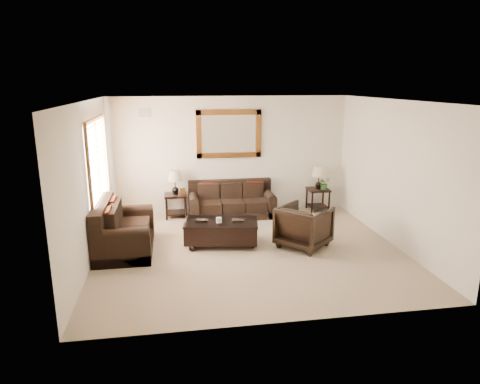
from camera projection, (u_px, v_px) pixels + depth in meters
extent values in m
cube|color=gray|center=(249.00, 250.00, 7.90)|extent=(5.50, 5.00, 0.01)
cube|color=white|center=(250.00, 101.00, 7.23)|extent=(5.50, 5.00, 0.01)
cube|color=silver|center=(230.00, 155.00, 9.95)|extent=(5.50, 0.01, 2.70)
cube|color=silver|center=(287.00, 223.00, 5.17)|extent=(5.50, 0.01, 2.70)
cube|color=silver|center=(88.00, 184.00, 7.14)|extent=(0.01, 5.00, 2.70)
cube|color=silver|center=(394.00, 173.00, 7.99)|extent=(0.01, 5.00, 2.70)
cube|color=white|center=(96.00, 163.00, 7.95)|extent=(0.01, 1.80, 1.50)
cube|color=#652E16|center=(95.00, 120.00, 7.76)|extent=(0.06, 1.96, 0.08)
cube|color=#652E16|center=(102.00, 203.00, 8.15)|extent=(0.06, 1.96, 0.08)
cube|color=#652E16|center=(89.00, 173.00, 7.06)|extent=(0.06, 0.08, 1.50)
cube|color=#652E16|center=(105.00, 154.00, 8.85)|extent=(0.06, 0.08, 1.50)
cube|color=#652E16|center=(98.00, 163.00, 7.96)|extent=(0.05, 0.05, 1.50)
cube|color=#4F290F|center=(229.00, 134.00, 9.79)|extent=(1.50, 0.06, 1.10)
cube|color=white|center=(229.00, 134.00, 9.81)|extent=(1.26, 0.01, 0.86)
cube|color=#999999|center=(144.00, 113.00, 9.39)|extent=(0.25, 0.02, 0.18)
cube|color=black|center=(232.00, 213.00, 9.85)|extent=(1.94, 0.84, 0.16)
cube|color=black|center=(230.00, 188.00, 10.03)|extent=(1.94, 0.19, 0.40)
cube|color=black|center=(209.00, 206.00, 9.70)|extent=(0.50, 0.69, 0.24)
cube|color=black|center=(232.00, 205.00, 9.78)|extent=(0.50, 0.69, 0.24)
cube|color=black|center=(254.00, 204.00, 9.86)|extent=(0.50, 0.69, 0.24)
cube|color=black|center=(194.00, 208.00, 9.67)|extent=(0.19, 0.84, 0.47)
cylinder|color=black|center=(193.00, 198.00, 9.61)|extent=(0.19, 0.82, 0.19)
cube|color=black|center=(269.00, 205.00, 9.94)|extent=(0.19, 0.84, 0.47)
cylinder|color=black|center=(269.00, 195.00, 9.88)|extent=(0.19, 0.82, 0.19)
cube|color=#5C1B0C|center=(206.00, 191.00, 9.78)|extent=(0.37, 0.16, 0.38)
cube|color=#5C1B0C|center=(255.00, 189.00, 9.96)|extent=(0.37, 0.16, 0.38)
cube|color=black|center=(126.00, 245.00, 7.86)|extent=(0.98, 1.64, 0.18)
cube|color=black|center=(102.00, 215.00, 7.65)|extent=(0.23, 1.64, 0.46)
cube|color=black|center=(125.00, 239.00, 7.52)|extent=(0.80, 0.57, 0.28)
cube|color=black|center=(128.00, 228.00, 8.09)|extent=(0.80, 0.57, 0.28)
cube|color=black|center=(121.00, 251.00, 7.14)|extent=(0.98, 0.23, 0.54)
cylinder|color=black|center=(120.00, 235.00, 7.07)|extent=(0.96, 0.23, 0.23)
cube|color=black|center=(129.00, 224.00, 8.49)|extent=(0.98, 0.23, 0.54)
cylinder|color=black|center=(128.00, 211.00, 8.42)|extent=(0.96, 0.23, 0.23)
cube|color=#5C1B0C|center=(111.00, 221.00, 7.35)|extent=(0.19, 0.43, 0.44)
cube|color=#5C1B0C|center=(115.00, 209.00, 8.02)|extent=(0.19, 0.43, 0.44)
cube|color=black|center=(175.00, 195.00, 9.68)|extent=(0.50, 0.50, 0.05)
cube|color=black|center=(176.00, 212.00, 9.79)|extent=(0.42, 0.42, 0.03)
cylinder|color=black|center=(166.00, 210.00, 9.52)|extent=(0.05, 0.05, 0.50)
cylinder|color=black|center=(186.00, 209.00, 9.58)|extent=(0.05, 0.05, 0.50)
cylinder|color=black|center=(167.00, 204.00, 9.92)|extent=(0.05, 0.05, 0.50)
cylinder|color=black|center=(185.00, 204.00, 9.99)|extent=(0.05, 0.05, 0.50)
sphere|color=black|center=(175.00, 190.00, 9.66)|extent=(0.15, 0.15, 0.15)
cylinder|color=black|center=(175.00, 183.00, 9.62)|extent=(0.02, 0.02, 0.32)
cone|color=tan|center=(175.00, 175.00, 9.57)|extent=(0.34, 0.34, 0.23)
cube|color=#4F290F|center=(183.00, 191.00, 9.60)|extent=(0.14, 0.09, 0.15)
cube|color=black|center=(318.00, 189.00, 10.21)|extent=(0.49, 0.49, 0.04)
cube|color=black|center=(317.00, 206.00, 10.31)|extent=(0.42, 0.42, 0.03)
cylinder|color=black|center=(312.00, 203.00, 10.05)|extent=(0.04, 0.04, 0.49)
cylinder|color=black|center=(329.00, 202.00, 10.11)|extent=(0.04, 0.04, 0.49)
cylinder|color=black|center=(307.00, 198.00, 10.45)|extent=(0.04, 0.04, 0.49)
cylinder|color=black|center=(323.00, 198.00, 10.51)|extent=(0.04, 0.04, 0.49)
sphere|color=black|center=(318.00, 185.00, 10.18)|extent=(0.15, 0.15, 0.15)
cylinder|color=black|center=(319.00, 178.00, 10.14)|extent=(0.02, 0.02, 0.32)
cone|color=tan|center=(319.00, 171.00, 10.10)|extent=(0.34, 0.34, 0.23)
sphere|color=black|center=(192.00, 248.00, 7.82)|extent=(0.12, 0.12, 0.12)
sphere|color=black|center=(253.00, 245.00, 8.00)|extent=(0.12, 0.12, 0.12)
sphere|color=black|center=(191.00, 239.00, 8.32)|extent=(0.12, 0.12, 0.12)
sphere|color=black|center=(248.00, 235.00, 8.49)|extent=(0.12, 0.12, 0.12)
cube|color=black|center=(221.00, 230.00, 8.10)|extent=(1.44, 0.93, 0.38)
cube|color=black|center=(221.00, 222.00, 8.06)|extent=(1.47, 0.95, 0.04)
cube|color=black|center=(202.00, 220.00, 8.04)|extent=(0.25, 0.19, 0.03)
cube|color=black|center=(238.00, 220.00, 8.05)|extent=(0.23, 0.18, 0.03)
cube|color=white|center=(219.00, 220.00, 7.93)|extent=(0.10, 0.07, 0.10)
imported|color=black|center=(304.00, 225.00, 7.95)|extent=(1.15, 1.15, 0.87)
imported|color=#27531C|center=(324.00, 185.00, 10.11)|extent=(0.37, 0.38, 0.23)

